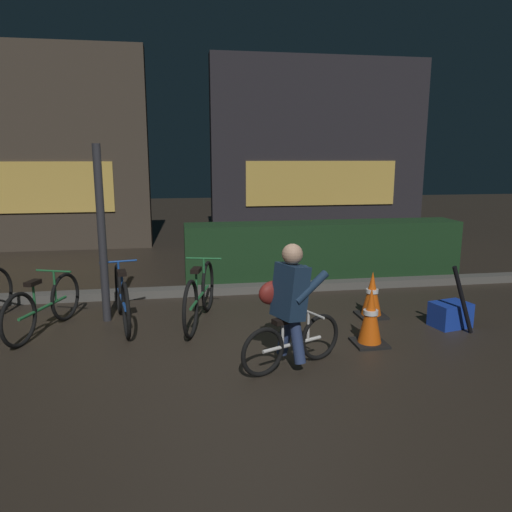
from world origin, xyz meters
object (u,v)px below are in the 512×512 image
(parked_bike_center_left, at_px, (122,298))
(parked_bike_center_right, at_px, (200,296))
(blue_crate, at_px, (450,315))
(cyclist, at_px, (289,306))
(parked_bike_left_mid, at_px, (44,306))
(traffic_cone_far, at_px, (372,295))
(street_post, at_px, (102,235))
(closed_umbrella, at_px, (463,300))
(traffic_cone_near, at_px, (371,317))

(parked_bike_center_left, xyz_separation_m, parked_bike_center_right, (0.95, -0.09, 0.01))
(blue_crate, relative_size, cyclist, 0.35)
(parked_bike_left_mid, xyz_separation_m, parked_bike_center_right, (1.83, 0.04, 0.03))
(parked_bike_center_left, xyz_separation_m, traffic_cone_far, (3.17, -0.20, -0.05))
(street_post, distance_m, parked_bike_left_mid, 1.07)
(parked_bike_left_mid, distance_m, traffic_cone_far, 4.05)
(blue_crate, xyz_separation_m, cyclist, (-2.22, -0.83, 0.48))
(parked_bike_left_mid, xyz_separation_m, cyclist, (2.63, -1.42, 0.31))
(blue_crate, bearing_deg, closed_umbrella, -93.56)
(street_post, bearing_deg, blue_crate, -12.12)
(parked_bike_center_left, xyz_separation_m, traffic_cone_near, (2.77, -1.12, -0.03))
(parked_bike_center_left, height_order, parked_bike_center_right, parked_bike_center_right)
(traffic_cone_near, bearing_deg, closed_umbrella, 7.20)
(parked_bike_center_left, bearing_deg, blue_crate, -111.36)
(parked_bike_center_left, bearing_deg, parked_bike_left_mid, 87.50)
(street_post, distance_m, closed_umbrella, 4.39)
(cyclist, xyz_separation_m, closed_umbrella, (2.21, 0.58, -0.22))
(parked_bike_center_left, relative_size, traffic_cone_near, 2.47)
(traffic_cone_near, bearing_deg, parked_bike_left_mid, 164.96)
(parked_bike_center_right, height_order, cyclist, cyclist)
(traffic_cone_far, relative_size, blue_crate, 1.37)
(parked_bike_center_right, relative_size, closed_umbrella, 1.94)
(parked_bike_center_left, distance_m, traffic_cone_near, 2.99)
(parked_bike_center_right, distance_m, cyclist, 1.69)
(parked_bike_center_right, xyz_separation_m, closed_umbrella, (3.01, -0.88, 0.06))
(parked_bike_center_left, height_order, traffic_cone_near, parked_bike_center_left)
(parked_bike_left_mid, relative_size, blue_crate, 3.28)
(traffic_cone_near, relative_size, cyclist, 0.53)
(traffic_cone_near, distance_m, cyclist, 1.15)
(parked_bike_left_mid, distance_m, blue_crate, 4.89)
(cyclist, bearing_deg, traffic_cone_far, 19.49)
(parked_bike_center_left, bearing_deg, street_post, 38.56)
(cyclist, bearing_deg, parked_bike_center_left, 114.32)
(parked_bike_center_right, relative_size, blue_crate, 3.74)
(parked_bike_center_left, relative_size, cyclist, 1.30)
(traffic_cone_far, relative_size, cyclist, 0.48)
(traffic_cone_far, relative_size, closed_umbrella, 0.71)
(parked_bike_center_left, relative_size, parked_bike_center_right, 0.98)
(traffic_cone_near, distance_m, blue_crate, 1.28)
(street_post, bearing_deg, parked_bike_center_left, -40.29)
(traffic_cone_near, bearing_deg, parked_bike_center_left, 158.07)
(cyclist, relative_size, closed_umbrella, 1.47)
(traffic_cone_far, bearing_deg, cyclist, -136.37)
(parked_bike_center_left, bearing_deg, parked_bike_center_right, -106.56)
(parked_bike_center_right, xyz_separation_m, blue_crate, (3.02, -0.63, -0.20))
(parked_bike_left_mid, xyz_separation_m, traffic_cone_near, (3.65, -0.98, -0.00))
(parked_bike_left_mid, bearing_deg, parked_bike_center_left, -61.62)
(street_post, bearing_deg, traffic_cone_near, -23.51)
(traffic_cone_far, bearing_deg, blue_crate, -32.54)
(traffic_cone_far, bearing_deg, parked_bike_center_left, 176.38)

